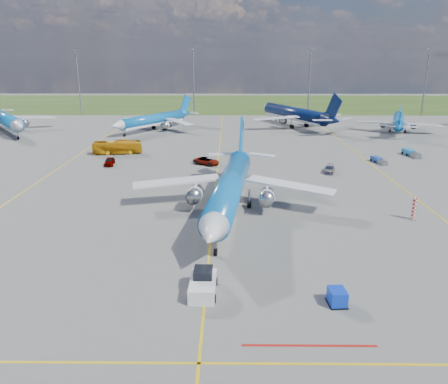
{
  "coord_description": "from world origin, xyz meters",
  "views": [
    {
      "loc": [
        1.98,
        -45.24,
        20.41
      ],
      "look_at": [
        1.49,
        6.91,
        4.0
      ],
      "focal_mm": 35.0,
      "sensor_mm": 36.0,
      "label": 1
    }
  ],
  "objects_px": {
    "service_car_a": "(109,161)",
    "baggage_tug_e": "(411,153)",
    "warning_post": "(414,208)",
    "main_airliner": "(230,213)",
    "pushback_tug": "(203,284)",
    "bg_jet_n": "(294,126)",
    "baggage_tug_c": "(131,144)",
    "bg_jet_nw": "(7,132)",
    "service_car_c": "(330,169)",
    "uld_container": "(337,297)",
    "bg_jet_ne": "(397,131)",
    "service_car_b": "(207,161)",
    "bg_jet_nnw": "(154,131)",
    "baggage_tug_w": "(378,161)",
    "apron_bus": "(117,147)"
  },
  "relations": [
    {
      "from": "warning_post",
      "to": "bg_jet_nnw",
      "type": "relative_size",
      "value": 0.09
    },
    {
      "from": "baggage_tug_c",
      "to": "baggage_tug_e",
      "type": "relative_size",
      "value": 0.78
    },
    {
      "from": "pushback_tug",
      "to": "apron_bus",
      "type": "bearing_deg",
      "value": 111.73
    },
    {
      "from": "pushback_tug",
      "to": "baggage_tug_c",
      "type": "distance_m",
      "value": 69.35
    },
    {
      "from": "main_airliner",
      "to": "service_car_a",
      "type": "bearing_deg",
      "value": 137.78
    },
    {
      "from": "bg_jet_n",
      "to": "bg_jet_ne",
      "type": "distance_m",
      "value": 29.02
    },
    {
      "from": "bg_jet_n",
      "to": "service_car_b",
      "type": "xyz_separation_m",
      "value": [
        -23.87,
        -47.93,
        0.72
      ]
    },
    {
      "from": "bg_jet_nnw",
      "to": "bg_jet_ne",
      "type": "xyz_separation_m",
      "value": [
        68.47,
        -0.16,
        0.0
      ]
    },
    {
      "from": "warning_post",
      "to": "baggage_tug_c",
      "type": "bearing_deg",
      "value": 134.56
    },
    {
      "from": "bg_jet_nnw",
      "to": "baggage_tug_e",
      "type": "bearing_deg",
      "value": 5.14
    },
    {
      "from": "service_car_a",
      "to": "baggage_tug_e",
      "type": "height_order",
      "value": "service_car_a"
    },
    {
      "from": "uld_container",
      "to": "bg_jet_ne",
      "type": "bearing_deg",
      "value": 62.63
    },
    {
      "from": "warning_post",
      "to": "baggage_tug_e",
      "type": "xyz_separation_m",
      "value": [
        14.6,
        37.37,
        -0.93
      ]
    },
    {
      "from": "baggage_tug_e",
      "to": "service_car_b",
      "type": "bearing_deg",
      "value": -177.17
    },
    {
      "from": "baggage_tug_e",
      "to": "baggage_tug_w",
      "type": "bearing_deg",
      "value": -152.58
    },
    {
      "from": "bg_jet_n",
      "to": "pushback_tug",
      "type": "distance_m",
      "value": 98.32
    },
    {
      "from": "uld_container",
      "to": "service_car_b",
      "type": "xyz_separation_m",
      "value": [
        -13.53,
        49.72,
        0.03
      ]
    },
    {
      "from": "bg_jet_n",
      "to": "main_airliner",
      "type": "bearing_deg",
      "value": 50.3
    },
    {
      "from": "service_car_b",
      "to": "bg_jet_ne",
      "type": "bearing_deg",
      "value": -23.72
    },
    {
      "from": "warning_post",
      "to": "service_car_b",
      "type": "bearing_deg",
      "value": 133.82
    },
    {
      "from": "bg_jet_nw",
      "to": "bg_jet_nnw",
      "type": "distance_m",
      "value": 40.08
    },
    {
      "from": "bg_jet_nw",
      "to": "pushback_tug",
      "type": "bearing_deg",
      "value": -92.26
    },
    {
      "from": "main_airliner",
      "to": "pushback_tug",
      "type": "height_order",
      "value": "main_airliner"
    },
    {
      "from": "bg_jet_nw",
      "to": "service_car_a",
      "type": "xyz_separation_m",
      "value": [
        37.94,
        -36.88,
        0.73
      ]
    },
    {
      "from": "bg_jet_nnw",
      "to": "service_car_c",
      "type": "relative_size",
      "value": 7.96
    },
    {
      "from": "bg_jet_ne",
      "to": "baggage_tug_w",
      "type": "distance_m",
      "value": 41.82
    },
    {
      "from": "warning_post",
      "to": "bg_jet_n",
      "type": "height_order",
      "value": "bg_jet_n"
    },
    {
      "from": "warning_post",
      "to": "bg_jet_nnw",
      "type": "distance_m",
      "value": 82.5
    },
    {
      "from": "bg_jet_ne",
      "to": "baggage_tug_w",
      "type": "xyz_separation_m",
      "value": [
        -17.75,
        -37.87,
        0.48
      ]
    },
    {
      "from": "baggage_tug_e",
      "to": "pushback_tug",
      "type": "bearing_deg",
      "value": -133.89
    },
    {
      "from": "bg_jet_nnw",
      "to": "service_car_b",
      "type": "height_order",
      "value": "bg_jet_nnw"
    },
    {
      "from": "bg_jet_nw",
      "to": "pushback_tug",
      "type": "height_order",
      "value": "bg_jet_nw"
    },
    {
      "from": "bg_jet_ne",
      "to": "service_car_c",
      "type": "distance_m",
      "value": 53.85
    },
    {
      "from": "warning_post",
      "to": "bg_jet_ne",
      "type": "distance_m",
      "value": 72.89
    },
    {
      "from": "uld_container",
      "to": "baggage_tug_c",
      "type": "relative_size",
      "value": 0.4
    },
    {
      "from": "bg_jet_nw",
      "to": "bg_jet_ne",
      "type": "relative_size",
      "value": 1.25
    },
    {
      "from": "apron_bus",
      "to": "baggage_tug_c",
      "type": "relative_size",
      "value": 2.39
    },
    {
      "from": "warning_post",
      "to": "apron_bus",
      "type": "distance_m",
      "value": 61.69
    },
    {
      "from": "apron_bus",
      "to": "baggage_tug_w",
      "type": "bearing_deg",
      "value": -107.46
    },
    {
      "from": "bg_jet_nw",
      "to": "bg_jet_ne",
      "type": "distance_m",
      "value": 108.46
    },
    {
      "from": "bg_jet_n",
      "to": "baggage_tug_w",
      "type": "bearing_deg",
      "value": 77.09
    },
    {
      "from": "main_airliner",
      "to": "service_car_b",
      "type": "relative_size",
      "value": 7.68
    },
    {
      "from": "bg_jet_n",
      "to": "pushback_tug",
      "type": "bearing_deg",
      "value": 51.93
    },
    {
      "from": "bg_jet_nnw",
      "to": "service_car_c",
      "type": "xyz_separation_m",
      "value": [
        39.41,
        -45.49,
        0.62
      ]
    },
    {
      "from": "bg_jet_nw",
      "to": "bg_jet_n",
      "type": "distance_m",
      "value": 81.43
    },
    {
      "from": "main_airliner",
      "to": "apron_bus",
      "type": "bearing_deg",
      "value": 130.0
    },
    {
      "from": "bg_jet_nw",
      "to": "service_car_c",
      "type": "relative_size",
      "value": 9.31
    },
    {
      "from": "bg_jet_n",
      "to": "main_airliner",
      "type": "relative_size",
      "value": 1.04
    },
    {
      "from": "uld_container",
      "to": "service_car_b",
      "type": "bearing_deg",
      "value": 100.98
    },
    {
      "from": "baggage_tug_c",
      "to": "service_car_a",
      "type": "bearing_deg",
      "value": -68.85
    }
  ]
}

